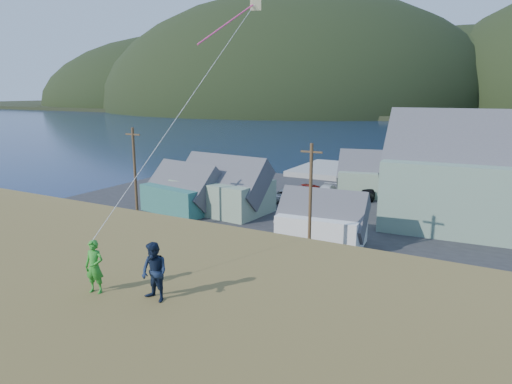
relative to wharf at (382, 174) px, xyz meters
The scene contains 14 objects.
ground 40.45m from the wharf, 81.47° to the right, with size 900.00×900.00×0.00m, color #0A1638.
grass_strip 42.43m from the wharf, 81.87° to the right, with size 110.00×8.00×0.10m, color #4C3D19.
waterfront_lot 23.77m from the wharf, 75.38° to the right, with size 72.00×36.00×0.12m, color #28282B.
wharf is the anchor object (origin of this frame).
far_shore 290.06m from the wharf, 88.81° to the left, with size 900.00×320.00×2.00m, color black.
shed_teal 33.19m from the wharf, 114.70° to the right, with size 8.90×6.91×6.34m.
shed_palegreen_near 30.11m from the wharf, 109.64° to the right, with size 10.55×7.21×7.29m.
shed_white 33.70m from the wharf, 84.75° to the right, with size 7.53×5.30×5.71m.
shed_palegreen_far 13.17m from the wharf, 77.81° to the right, with size 11.03×7.65×6.78m.
utility_poles 38.85m from the wharf, 85.68° to the right, with size 30.60×0.24×9.49m.
parked_cars 19.31m from the wharf, 102.81° to the right, with size 27.00×11.88×1.55m.
kite_flyer_green 60.54m from the wharf, 84.15° to the right, with size 0.55×0.36×1.51m, color #278925.
kite_flyer_navy 60.36m from the wharf, 82.40° to the right, with size 0.79×0.61×1.62m, color #142038.
kite_rig 53.42m from the wharf, 83.29° to the right, with size 0.93×4.98×12.03m.
Camera 1 is at (9.73, -28.00, 12.71)m, focal length 32.00 mm.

